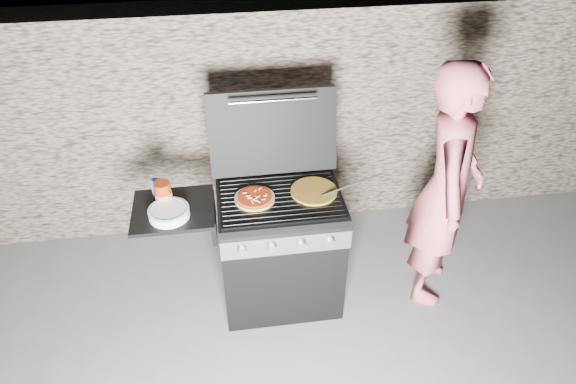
{
  "coord_description": "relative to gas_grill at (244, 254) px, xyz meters",
  "views": [
    {
      "loc": [
        -0.32,
        -2.55,
        2.89
      ],
      "look_at": [
        0.05,
        0.0,
        0.95
      ],
      "focal_mm": 32.0,
      "sensor_mm": 36.0,
      "label": 1
    }
  ],
  "objects": [
    {
      "name": "gas_grill",
      "position": [
        0.0,
        0.0,
        0.0
      ],
      "size": [
        1.34,
        0.79,
        0.91
      ],
      "primitive_type": null,
      "color": "black",
      "rests_on": "ground"
    },
    {
      "name": "ground",
      "position": [
        0.25,
        0.0,
        -0.46
      ],
      "size": [
        50.0,
        50.0,
        0.0
      ],
      "primitive_type": "plane",
      "color": "#5A5957"
    },
    {
      "name": "stone_wall",
      "position": [
        0.25,
        1.05,
        0.44
      ],
      "size": [
        8.0,
        0.35,
        1.8
      ],
      "primitive_type": "cube",
      "color": "gray",
      "rests_on": "ground"
    },
    {
      "name": "blue_carton",
      "position": [
        -0.51,
        0.14,
        0.51
      ],
      "size": [
        0.07,
        0.05,
        0.13
      ],
      "primitive_type": "cube",
      "rotation": [
        0.0,
        0.0,
        -0.29
      ],
      "color": "#2650B4",
      "rests_on": "gas_grill"
    },
    {
      "name": "tongs",
      "position": [
        0.69,
        0.0,
        0.5
      ],
      "size": [
        0.47,
        0.1,
        0.1
      ],
      "primitive_type": "cylinder",
      "rotation": [
        0.0,
        1.4,
        0.19
      ],
      "color": "black",
      "rests_on": "gas_grill"
    },
    {
      "name": "sauce_jar",
      "position": [
        -0.47,
        0.05,
        0.53
      ],
      "size": [
        0.12,
        0.12,
        0.16
      ],
      "primitive_type": "cylinder",
      "rotation": [
        0.0,
        0.0,
        0.15
      ],
      "color": "#932909",
      "rests_on": "gas_grill"
    },
    {
      "name": "person",
      "position": [
        1.34,
        -0.03,
        0.43
      ],
      "size": [
        0.64,
        0.76,
        1.77
      ],
      "primitive_type": "imported",
      "rotation": [
        0.0,
        0.0,
        1.18
      ],
      "color": "#CF5E6C",
      "rests_on": "ground"
    },
    {
      "name": "pizza_topped",
      "position": [
        0.09,
        0.0,
        0.47
      ],
      "size": [
        0.29,
        0.29,
        0.03
      ],
      "primitive_type": null,
      "rotation": [
        0.0,
        0.0,
        -0.16
      ],
      "color": "tan",
      "rests_on": "gas_grill"
    },
    {
      "name": "plate_stack",
      "position": [
        -0.44,
        -0.08,
        0.48
      ],
      "size": [
        0.26,
        0.26,
        0.06
      ],
      "primitive_type": "cylinder",
      "rotation": [
        0.0,
        0.0,
        -0.05
      ],
      "color": "white",
      "rests_on": "gas_grill"
    },
    {
      "name": "pizza_plain",
      "position": [
        0.47,
        0.03,
        0.46
      ],
      "size": [
        0.39,
        0.39,
        0.02
      ],
      "primitive_type": "cylinder",
      "rotation": [
        0.0,
        0.0,
        -0.38
      ],
      "color": "gold",
      "rests_on": "gas_grill"
    }
  ]
}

